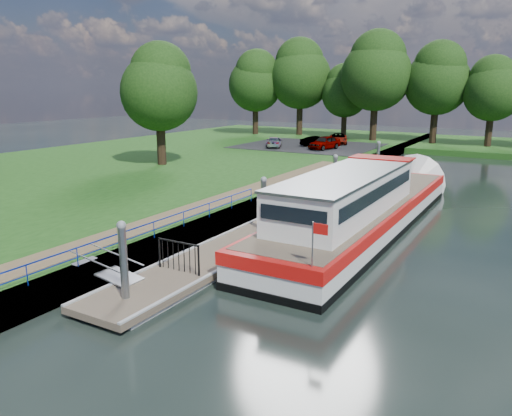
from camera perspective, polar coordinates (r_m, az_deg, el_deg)
The scene contains 17 objects.
ground at distance 17.23m, azimuth -13.37°, elevation -10.57°, with size 160.00×160.00×0.00m, color black.
riverbank at distance 39.69m, azimuth -17.55°, elevation 3.50°, with size 32.00×90.00×0.78m, color #1B4714.
bank_edge at distance 30.27m, azimuth 2.68°, elevation 1.11°, with size 1.10×90.00×0.78m, color #473D2D.
footpath at distance 25.43m, azimuth -8.37°, elevation -0.50°, with size 1.60×40.00×0.05m, color brown.
carpark at distance 54.29m, azimuth 6.03°, elevation 7.09°, with size 14.00×12.00×0.06m, color black.
blue_fence at distance 20.61m, azimuth -13.45°, elevation -2.63°, with size 0.04×18.04×0.72m.
pontoon at distance 27.48m, azimuth 5.46°, elevation -0.67°, with size 2.50×30.00×0.56m.
mooring_piles at distance 27.23m, azimuth 5.51°, elevation 1.56°, with size 0.30×27.30×3.55m.
gangway at distance 18.55m, azimuth -16.61°, elevation -6.90°, with size 2.58×1.00×0.92m.
gate_panel at distance 18.34m, azimuth -8.85°, elevation -4.99°, with size 1.85×0.05×1.15m.
barge at distance 25.71m, azimuth 12.47°, elevation 0.13°, with size 4.36×21.15×4.78m.
horizon_trees at distance 61.24m, azimuth 18.78°, elevation 13.90°, with size 54.38×10.03×12.87m.
bank_tree_a at distance 41.37m, azimuth -10.97°, elevation 13.52°, with size 6.12×6.12×9.72m.
car_a at distance 51.23m, azimuth 7.84°, elevation 7.44°, with size 1.59×3.94×1.34m, color #999999.
car_b at distance 52.90m, azimuth 6.91°, elevation 7.52°, with size 1.16×3.34×1.10m, color #999999.
car_c at distance 52.48m, azimuth 2.09°, elevation 7.54°, with size 1.49×3.66×1.06m, color #999999.
car_d at distance 56.29m, azimuth 9.37°, elevation 7.83°, with size 1.90×4.12×1.14m, color #999999.
Camera 1 is at (11.05, -11.23, 6.97)m, focal length 35.00 mm.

